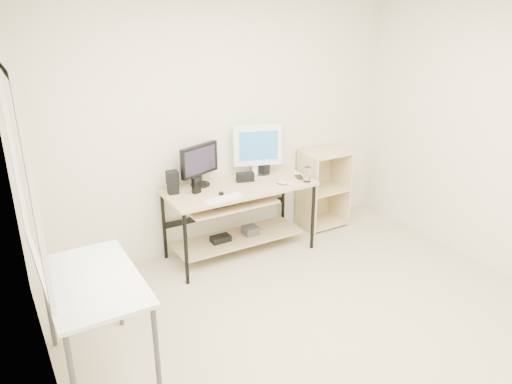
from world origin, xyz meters
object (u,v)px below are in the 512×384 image
object	(u,v)px
desk	(237,206)
shelf_unit	(321,188)
side_table	(93,289)
white_imac	(257,147)
black_monitor	(199,163)
audio_controller	(196,185)

from	to	relation	value
desk	shelf_unit	world-z (taller)	shelf_unit
side_table	desk	bearing A→B (deg)	32.65
side_table	white_imac	bearing A→B (deg)	31.79
shelf_unit	black_monitor	size ratio (longest dim) A/B	2.03
white_imac	audio_controller	world-z (taller)	white_imac
black_monitor	desk	bearing A→B (deg)	-52.84
shelf_unit	audio_controller	distance (m)	1.65
shelf_unit	white_imac	world-z (taller)	white_imac
desk	black_monitor	size ratio (longest dim) A/B	3.38
desk	audio_controller	xyz separation A→B (m)	(-0.42, 0.03, 0.29)
white_imac	shelf_unit	bearing A→B (deg)	16.92
desk	audio_controller	size ratio (longest dim) A/B	9.57
shelf_unit	desk	bearing A→B (deg)	-172.23
side_table	shelf_unit	size ratio (longest dim) A/B	1.11
audio_controller	shelf_unit	bearing A→B (deg)	-9.18
white_imac	desk	bearing A→B (deg)	-134.97
desk	white_imac	bearing A→B (deg)	27.26
black_monitor	white_imac	bearing A→B (deg)	-22.21
black_monitor	audio_controller	xyz separation A→B (m)	(-0.12, -0.17, -0.16)
shelf_unit	white_imac	distance (m)	1.04
side_table	audio_controller	distance (m)	1.65
desk	black_monitor	world-z (taller)	black_monitor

